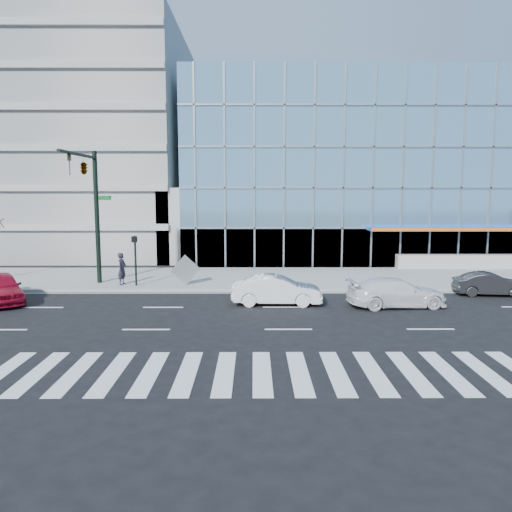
% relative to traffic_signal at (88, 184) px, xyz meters
% --- Properties ---
extents(ground, '(160.00, 160.00, 0.00)m').
position_rel_traffic_signal_xyz_m(ground, '(11.00, -4.57, -6.16)').
color(ground, black).
rests_on(ground, ground).
extents(sidewalk, '(120.00, 8.00, 0.15)m').
position_rel_traffic_signal_xyz_m(sidewalk, '(11.00, 3.43, -6.09)').
color(sidewalk, gray).
rests_on(sidewalk, ground).
extents(theatre_building, '(42.00, 26.00, 15.00)m').
position_rel_traffic_signal_xyz_m(theatre_building, '(25.00, 21.43, 1.34)').
color(theatre_building, '#77ABC7').
rests_on(theatre_building, ground).
extents(parking_garage, '(24.00, 24.00, 20.00)m').
position_rel_traffic_signal_xyz_m(parking_garage, '(-9.00, 21.43, 3.84)').
color(parking_garage, gray).
rests_on(parking_garage, ground).
extents(ramp_block, '(6.00, 8.00, 6.00)m').
position_rel_traffic_signal_xyz_m(ramp_block, '(5.00, 13.43, -3.16)').
color(ramp_block, gray).
rests_on(ramp_block, ground).
extents(tower_backdrop, '(14.00, 14.00, 48.00)m').
position_rel_traffic_signal_xyz_m(tower_backdrop, '(-19.00, 65.43, 17.84)').
color(tower_backdrop, gray).
rests_on(tower_backdrop, ground).
extents(traffic_signal, '(1.14, 5.74, 8.00)m').
position_rel_traffic_signal_xyz_m(traffic_signal, '(0.00, 0.00, 0.00)').
color(traffic_signal, black).
rests_on(traffic_signal, sidewalk).
extents(ped_signal_post, '(0.30, 0.33, 3.00)m').
position_rel_traffic_signal_xyz_m(ped_signal_post, '(2.50, 0.37, -4.02)').
color(ped_signal_post, black).
rests_on(ped_signal_post, sidewalk).
extents(white_suv, '(5.12, 2.47, 1.44)m').
position_rel_traffic_signal_xyz_m(white_suv, '(16.71, -4.44, -5.45)').
color(white_suv, white).
rests_on(white_suv, ground).
extents(white_sedan, '(4.62, 1.75, 1.50)m').
position_rel_traffic_signal_xyz_m(white_sedan, '(10.71, -3.94, -5.41)').
color(white_sedan, white).
rests_on(white_sedan, ground).
extents(dark_sedan, '(3.98, 1.72, 1.27)m').
position_rel_traffic_signal_xyz_m(dark_sedan, '(22.71, -1.78, -5.53)').
color(dark_sedan, black).
rests_on(dark_sedan, ground).
extents(red_sedan, '(4.14, 4.89, 1.58)m').
position_rel_traffic_signal_xyz_m(red_sedan, '(-3.62, -3.50, -5.37)').
color(red_sedan, maroon).
rests_on(red_sedan, ground).
extents(pedestrian, '(0.60, 0.79, 1.94)m').
position_rel_traffic_signal_xyz_m(pedestrian, '(1.59, 0.75, -5.05)').
color(pedestrian, black).
rests_on(pedestrian, sidewalk).
extents(tilted_panel, '(1.69, 0.82, 1.84)m').
position_rel_traffic_signal_xyz_m(tilted_panel, '(5.44, 0.60, -5.10)').
color(tilted_panel, gray).
rests_on(tilted_panel, sidewalk).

